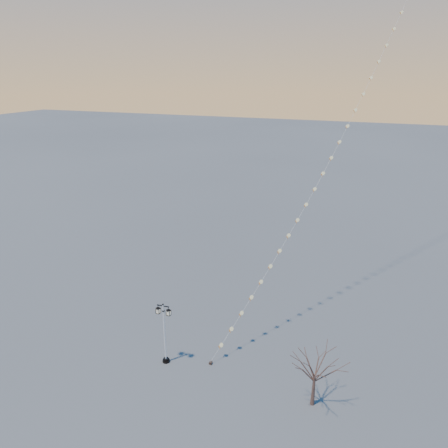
% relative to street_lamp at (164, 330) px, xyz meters
% --- Properties ---
extents(ground, '(300.00, 300.00, 0.00)m').
position_rel_street_lamp_xyz_m(ground, '(2.14, -1.36, -2.45)').
color(ground, '#5C5D5D').
rests_on(ground, ground).
extents(street_lamp, '(1.12, 0.49, 4.42)m').
position_rel_street_lamp_xyz_m(street_lamp, '(0.00, 0.00, 0.00)').
color(street_lamp, black).
rests_on(street_lamp, ground).
extents(bare_tree, '(2.29, 2.29, 3.79)m').
position_rel_street_lamp_xyz_m(bare_tree, '(9.78, -0.36, 0.19)').
color(bare_tree, brown).
rests_on(bare_tree, ground).
extents(kite_train, '(13.58, 29.54, 36.46)m').
position_rel_street_lamp_xyz_m(kite_train, '(9.36, 15.30, 15.69)').
color(kite_train, '#33221A').
rests_on(kite_train, ground).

